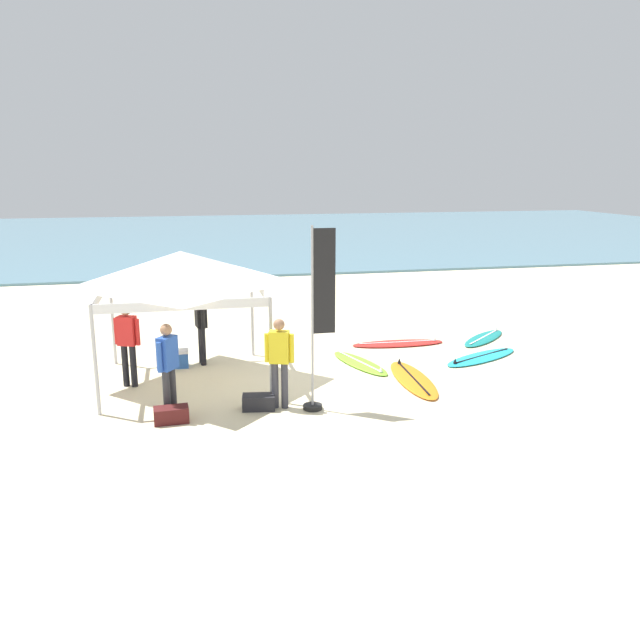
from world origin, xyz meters
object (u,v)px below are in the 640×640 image
(surfboard_teal, at_px, (484,338))
(gear_bag_by_pole, at_px, (171,415))
(person_red, at_px, (128,340))
(banner_flag, at_px, (319,327))
(cooler_box, at_px, (177,359))
(canopy_tent, at_px, (181,269))
(person_yellow, at_px, (279,357))
(person_blue, at_px, (168,363))
(surfboard_lime, at_px, (360,363))
(surfboard_orange, at_px, (413,379))
(gear_bag_near_tent, at_px, (259,402))
(surfboard_red, at_px, (398,343))
(surfboard_cyan, at_px, (481,357))
(person_black, at_px, (201,322))

(surfboard_teal, bearing_deg, gear_bag_by_pole, -153.64)
(person_red, xyz_separation_m, banner_flag, (3.52, -2.05, 0.59))
(banner_flag, height_order, cooler_box, banner_flag)
(canopy_tent, xyz_separation_m, person_yellow, (1.68, -1.94, -1.40))
(person_red, bearing_deg, canopy_tent, 4.50)
(person_blue, height_order, gear_bag_by_pole, person_blue)
(person_blue, height_order, cooler_box, person_blue)
(canopy_tent, distance_m, surfboard_teal, 8.22)
(person_red, distance_m, gear_bag_by_pole, 2.45)
(surfboard_teal, bearing_deg, person_yellow, -148.57)
(surfboard_lime, height_order, person_blue, person_blue)
(person_red, bearing_deg, gear_bag_by_pole, -68.56)
(canopy_tent, xyz_separation_m, cooler_box, (-0.19, 1.02, -2.19))
(surfboard_orange, height_order, cooler_box, cooler_box)
(gear_bag_near_tent, bearing_deg, cooler_box, 116.43)
(surfboard_lime, bearing_deg, person_blue, -152.32)
(surfboard_red, bearing_deg, person_yellow, -134.69)
(surfboard_orange, distance_m, person_yellow, 3.26)
(surfboard_cyan, bearing_deg, surfboard_teal, 61.46)
(canopy_tent, distance_m, person_yellow, 2.93)
(person_black, relative_size, person_red, 1.00)
(surfboard_orange, relative_size, surfboard_lime, 1.18)
(surfboard_teal, relative_size, gear_bag_by_pole, 3.25)
(surfboard_orange, xyz_separation_m, gear_bag_by_pole, (-4.96, -1.20, 0.10))
(gear_bag_near_tent, bearing_deg, surfboard_cyan, 20.63)
(surfboard_lime, distance_m, person_blue, 4.84)
(person_yellow, distance_m, cooler_box, 3.59)
(gear_bag_by_pole, relative_size, cooler_box, 1.20)
(gear_bag_by_pole, bearing_deg, surfboard_red, 35.17)
(gear_bag_near_tent, bearing_deg, surfboard_teal, 29.83)
(person_yellow, distance_m, person_blue, 2.00)
(canopy_tent, bearing_deg, person_black, 71.94)
(canopy_tent, distance_m, cooler_box, 2.42)
(surfboard_orange, relative_size, gear_bag_near_tent, 4.27)
(canopy_tent, bearing_deg, surfboard_cyan, 1.19)
(gear_bag_near_tent, bearing_deg, banner_flag, -10.25)
(person_yellow, height_order, person_blue, same)
(surfboard_cyan, relative_size, surfboard_teal, 1.22)
(person_black, xyz_separation_m, gear_bag_by_pole, (-0.67, -3.37, -0.85))
(surfboard_teal, bearing_deg, person_red, -168.37)
(banner_flag, distance_m, cooler_box, 4.30)
(surfboard_teal, xyz_separation_m, person_blue, (-7.99, -3.62, 0.95))
(person_black, bearing_deg, surfboard_lime, -13.28)
(surfboard_lime, bearing_deg, surfboard_cyan, -3.30)
(person_blue, distance_m, gear_bag_by_pole, 0.91)
(surfboard_orange, bearing_deg, person_yellow, -162.91)
(surfboard_teal, relative_size, surfboard_orange, 0.76)
(person_yellow, bearing_deg, person_blue, 178.63)
(surfboard_red, xyz_separation_m, cooler_box, (-5.50, -0.70, 0.16))
(surfboard_cyan, distance_m, surfboard_orange, 2.45)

